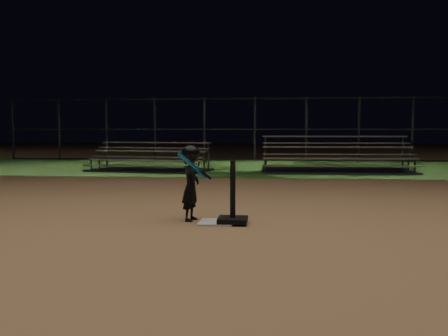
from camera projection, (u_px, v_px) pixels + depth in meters
The scene contains 8 objects.
ground at pixel (216, 223), 6.44m from camera, with size 80.00×80.00×0.00m, color #986B44.
grass_strip at pixel (251, 166), 16.36m from camera, with size 60.00×8.00×0.01m, color #29541B.
home_plate at pixel (216, 222), 6.44m from camera, with size 0.45×0.45×0.02m, color beige.
batting_tee at pixel (233, 211), 6.38m from camera, with size 0.38×0.38×0.80m.
child_batter at pixel (191, 180), 6.58m from camera, with size 0.42×0.55×1.03m.
bleacher_left at pixel (150, 165), 14.60m from camera, with size 3.72×2.23×0.86m.
bleacher_right at pixel (336, 165), 14.26m from camera, with size 4.35×2.22×1.05m.
backstop_fence at pixel (255, 129), 19.24m from camera, with size 20.08×0.08×2.50m.
Camera 1 is at (0.74, -6.33, 1.22)m, focal length 39.34 mm.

